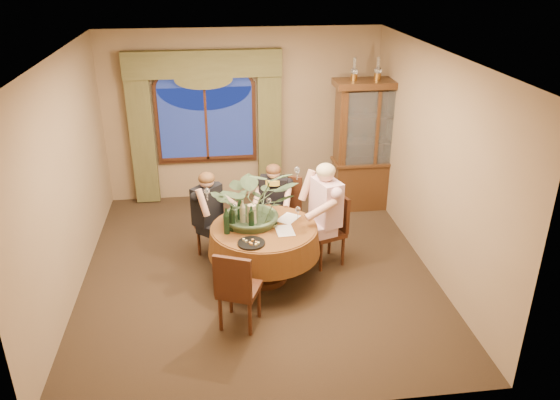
{
  "coord_description": "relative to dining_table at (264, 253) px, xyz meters",
  "views": [
    {
      "loc": [
        -0.49,
        -6.23,
        3.84
      ],
      "look_at": [
        0.27,
        -0.25,
        1.1
      ],
      "focal_mm": 35.0,
      "sensor_mm": 36.0,
      "label": 1
    }
  ],
  "objects": [
    {
      "name": "window",
      "position": [
        -0.67,
        2.68,
        0.92
      ],
      "size": [
        1.62,
        0.1,
        1.32
      ],
      "primitive_type": null,
      "color": "navy",
      "rests_on": "wall_back"
    },
    {
      "name": "floor",
      "position": [
        -0.07,
        0.25,
        -0.38
      ],
      "size": [
        5.0,
        5.0,
        0.0
      ],
      "primitive_type": "plane",
      "color": "black",
      "rests_on": "ground"
    },
    {
      "name": "dining_table",
      "position": [
        0.0,
        0.0,
        0.0
      ],
      "size": [
        1.46,
        1.46,
        0.75
      ],
      "primitive_type": "cylinder",
      "rotation": [
        0.0,
        0.0,
        -0.04
      ],
      "color": "maroon",
      "rests_on": "floor"
    },
    {
      "name": "china_cabinet",
      "position": [
        1.93,
        2.0,
        0.67
      ],
      "size": [
        1.3,
        0.51,
        2.09
      ],
      "primitive_type": "cube",
      "color": "#341F11",
      "rests_on": "floor"
    },
    {
      "name": "tasting_paper_1",
      "position": [
        0.33,
        0.18,
        0.38
      ],
      "size": [
        0.35,
        0.37,
        0.0
      ],
      "primitive_type": "cube",
      "rotation": [
        0.0,
        0.0,
        -0.66
      ],
      "color": "white",
      "rests_on": "dining_table"
    },
    {
      "name": "drapery_right",
      "position": [
        0.36,
        2.63,
        0.8
      ],
      "size": [
        0.38,
        0.14,
        2.32
      ],
      "primitive_type": "cube",
      "color": "#494824",
      "rests_on": "floor"
    },
    {
      "name": "chair_front_left",
      "position": [
        -0.37,
        -0.9,
        0.1
      ],
      "size": [
        0.55,
        0.55,
        0.96
      ],
      "primitive_type": "cube",
      "rotation": [
        0.0,
        0.0,
        -0.39
      ],
      "color": "black",
      "rests_on": "floor"
    },
    {
      "name": "person_scarf",
      "position": [
        0.23,
        0.92,
        0.24
      ],
      "size": [
        0.52,
        0.5,
        1.23
      ],
      "primitive_type": null,
      "rotation": [
        0.0,
        0.0,
        -3.38
      ],
      "color": "black",
      "rests_on": "floor"
    },
    {
      "name": "chair_back_right",
      "position": [
        0.37,
        0.9,
        0.1
      ],
      "size": [
        0.55,
        0.55,
        0.96
      ],
      "primitive_type": "cube",
      "rotation": [
        0.0,
        0.0,
        -3.53
      ],
      "color": "black",
      "rests_on": "floor"
    },
    {
      "name": "chair_back",
      "position": [
        -0.6,
        0.7,
        0.1
      ],
      "size": [
        0.59,
        0.59,
        0.96
      ],
      "primitive_type": "cube",
      "rotation": [
        0.0,
        0.0,
        -2.43
      ],
      "color": "black",
      "rests_on": "floor"
    },
    {
      "name": "wine_glass_person_pink",
      "position": [
        0.45,
        0.15,
        0.46
      ],
      "size": [
        0.07,
        0.07,
        0.18
      ],
      "primitive_type": null,
      "color": "silver",
      "rests_on": "dining_table"
    },
    {
      "name": "wall_right",
      "position": [
        2.18,
        0.25,
        1.02
      ],
      "size": [
        0.0,
        5.0,
        5.0
      ],
      "primitive_type": "plane",
      "rotation": [
        1.57,
        0.0,
        -1.57
      ],
      "color": "#866E4C",
      "rests_on": "ground"
    },
    {
      "name": "wine_bottle_1",
      "position": [
        -0.39,
        -0.06,
        0.54
      ],
      "size": [
        0.07,
        0.07,
        0.33
      ],
      "primitive_type": "cylinder",
      "color": "black",
      "rests_on": "dining_table"
    },
    {
      "name": "tasting_paper_0",
      "position": [
        0.24,
        -0.15,
        0.38
      ],
      "size": [
        0.23,
        0.31,
        0.0
      ],
      "primitive_type": "cube",
      "rotation": [
        0.0,
        0.0,
        0.06
      ],
      "color": "white",
      "rests_on": "dining_table"
    },
    {
      "name": "arched_transom",
      "position": [
        -0.67,
        2.68,
        1.71
      ],
      "size": [
        1.6,
        0.06,
        0.44
      ],
      "primitive_type": null,
      "color": "navy",
      "rests_on": "wall_back"
    },
    {
      "name": "olive_bowl",
      "position": [
        0.09,
        -0.01,
        0.4
      ],
      "size": [
        0.15,
        0.15,
        0.05
      ],
      "primitive_type": "imported",
      "color": "#515B31",
      "rests_on": "dining_table"
    },
    {
      "name": "oil_lamp_center",
      "position": [
        1.93,
        2.0,
        1.89
      ],
      "size": [
        0.11,
        0.11,
        0.34
      ],
      "primitive_type": null,
      "color": "#A5722D",
      "rests_on": "china_cabinet"
    },
    {
      "name": "stoneware_vase",
      "position": [
        -0.14,
        0.08,
        0.51
      ],
      "size": [
        0.14,
        0.14,
        0.26
      ],
      "primitive_type": null,
      "color": "tan",
      "rests_on": "dining_table"
    },
    {
      "name": "drapery_left",
      "position": [
        -1.7,
        2.63,
        0.8
      ],
      "size": [
        0.38,
        0.14,
        2.32
      ],
      "primitive_type": "cube",
      "color": "#494824",
      "rests_on": "floor"
    },
    {
      "name": "cheese_platter",
      "position": [
        -0.19,
        -0.43,
        0.39
      ],
      "size": [
        0.32,
        0.32,
        0.02
      ],
      "primitive_type": "cylinder",
      "color": "black",
      "rests_on": "dining_table"
    },
    {
      "name": "wine_bottle_3",
      "position": [
        -0.26,
        0.09,
        0.54
      ],
      "size": [
        0.07,
        0.07,
        0.33
      ],
      "primitive_type": "cylinder",
      "color": "tan",
      "rests_on": "dining_table"
    },
    {
      "name": "wine_bottle_4",
      "position": [
        -0.46,
        -0.12,
        0.54
      ],
      "size": [
        0.07,
        0.07,
        0.33
      ],
      "primitive_type": "cylinder",
      "color": "black",
      "rests_on": "dining_table"
    },
    {
      "name": "swag_valance",
      "position": [
        -0.67,
        2.6,
        1.9
      ],
      "size": [
        2.45,
        0.16,
        0.42
      ],
      "primitive_type": null,
      "color": "#494824",
      "rests_on": "wall_back"
    },
    {
      "name": "oil_lamp_right",
      "position": [
        2.3,
        2.0,
        1.89
      ],
      "size": [
        0.11,
        0.11,
        0.34
      ],
      "primitive_type": null,
      "color": "#A5722D",
      "rests_on": "china_cabinet"
    },
    {
      "name": "wine_glass_person_back",
      "position": [
        -0.35,
        0.32,
        0.46
      ],
      "size": [
        0.07,
        0.07,
        0.18
      ],
      "primitive_type": null,
      "color": "silver",
      "rests_on": "dining_table"
    },
    {
      "name": "ceiling",
      "position": [
        -0.07,
        0.25,
        2.42
      ],
      "size": [
        5.0,
        5.0,
        0.0
      ],
      "primitive_type": "plane",
      "rotation": [
        3.14,
        0.0,
        0.0
      ],
      "color": "white",
      "rests_on": "wall_back"
    },
    {
      "name": "wine_bottle_2",
      "position": [
        -0.16,
        -0.09,
        0.54
      ],
      "size": [
        0.07,
        0.07,
        0.33
      ],
      "primitive_type": "cylinder",
      "color": "black",
      "rests_on": "dining_table"
    },
    {
      "name": "wall_back",
      "position": [
        -0.07,
        2.75,
        1.02
      ],
      "size": [
        4.5,
        0.0,
        4.5
      ],
      "primitive_type": "plane",
      "rotation": [
        1.57,
        0.0,
        0.0
      ],
      "color": "#866E4C",
      "rests_on": "ground"
    },
    {
      "name": "oil_lamp_left",
      "position": [
        1.57,
        2.0,
        1.89
      ],
      "size": [
        0.11,
        0.11,
        0.34
      ],
      "primitive_type": null,
      "color": "#A5722D",
      "rests_on": "china_cabinet"
    },
    {
      "name": "chair_right",
      "position": [
        0.85,
        0.3,
        0.1
      ],
      "size": [
        0.54,
        0.54,
        0.96
      ],
      "primitive_type": "cube",
      "rotation": [
        0.0,
        0.0,
        -4.37
      ],
      "color": "black",
      "rests_on": "floor"
    },
    {
      "name": "person_pink",
      "position": [
        0.83,
        0.28,
        0.35
      ],
      "size": [
        0.61,
        0.64,
        1.45
      ],
      "primitive_type": null,
      "rotation": [
        0.0,
        0.0,
        -4.39
      ],
      "color": "#CEA7AF",
      "rests_on": "floor"
    },
    {
      "name": "person_back",
      "position": [
        -0.69,
        0.63,
        0.26
      ],
      "size": [
        0.61,
        0.61,
        1.26
      ],
      "primitive_type": null,
      "rotation": [
        0.0,
        0.0,
        -2.31
      ],
      "color": "black",
      "rests_on": "floor"
    },
    {
      "name": "wine_glass_person_scarf",
      "position": [
        0.11,
        0.46,
        0.46
      ],
      "size": [
        0.07,
        0.07,
        0.18
      ],
      "primitive_type": null,
      "color": "silver",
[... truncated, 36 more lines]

